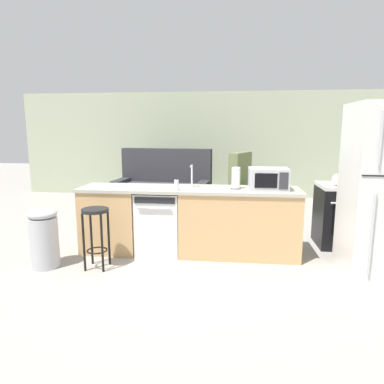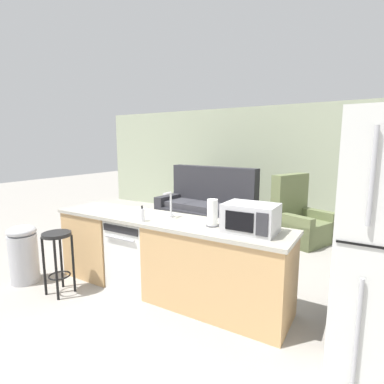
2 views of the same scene
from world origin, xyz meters
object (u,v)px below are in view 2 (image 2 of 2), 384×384
Objects in this scene: couch at (207,209)px; armchair at (298,222)px; dishwasher at (138,252)px; paper_towel_roll at (213,213)px; bar_stool at (58,250)px; kettle at (371,228)px; trash_bin at (23,253)px; microwave at (251,218)px; soap_bottle at (142,215)px.

armchair is (1.82, 0.07, -0.04)m from couch.
dishwasher is 0.70× the size of armchair.
paper_towel_roll reaches higher than bar_stool.
trash_bin is (-3.72, -1.12, -0.61)m from kettle.
kettle reaches higher than bar_stool.
trash_bin is (-0.65, -0.04, -0.16)m from bar_stool.
paper_towel_roll is (1.02, 0.01, 0.62)m from dishwasher.
trash_bin is at bearing -165.62° from microwave.
bar_stool is 1.00× the size of trash_bin.
paper_towel_roll is at bearing 17.15° from soap_bottle.
dishwasher is 1.14× the size of bar_stool.
bar_stool is (-3.07, -1.08, -0.45)m from kettle.
dishwasher is 1.56m from microwave.
soap_bottle is 1.74m from trash_bin.
dishwasher is 0.93m from bar_stool.
microwave reaches higher than bar_stool.
armchair is (-0.10, 2.80, -0.69)m from microwave.
couch is at bearing 141.68° from kettle.
soap_bottle is 2.26m from kettle.
couch reaches higher than trash_bin.
trash_bin is 0.36× the size of couch.
soap_bottle is 1.10m from bar_stool.
paper_towel_roll is 2.50m from trash_bin.
soap_bottle is at bearing -163.29° from kettle.
couch reaches higher than kettle.
dishwasher is at bearing -179.71° from paper_towel_roll.
soap_bottle is 3.27m from armchair.
kettle is at bearing -65.28° from armchair.
armchair is (2.63, 3.50, -0.03)m from trash_bin.
trash_bin is (-1.56, -0.47, -0.59)m from soap_bottle.
dishwasher is at bearing -80.01° from couch.
microwave is (1.44, -0.00, 0.62)m from dishwasher.
paper_towel_roll is 3.17m from couch.
kettle is 3.76m from couch.
microwave is 2.24m from bar_stool.
couch reaches higher than bar_stool.
soap_bottle is 0.86× the size of kettle.
bar_stool is at bearing -160.60° from kettle.
armchair is at bearing 70.56° from soap_bottle.
couch is (-0.75, 2.95, -0.58)m from soap_bottle.
paper_towel_roll is 0.14× the size of couch.
kettle is 0.28× the size of bar_stool.
paper_towel_roll is 2.89m from armchair.
soap_bottle is at bearing 25.40° from bar_stool.
paper_towel_roll is 1.60× the size of soap_bottle.
armchair is (1.07, 3.02, -0.62)m from soap_bottle.
kettle is 3.93m from trash_bin.
soap_bottle is at bearing 16.88° from trash_bin.
microwave reaches higher than soap_bottle.
bar_stool is at bearing 3.57° from trash_bin.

